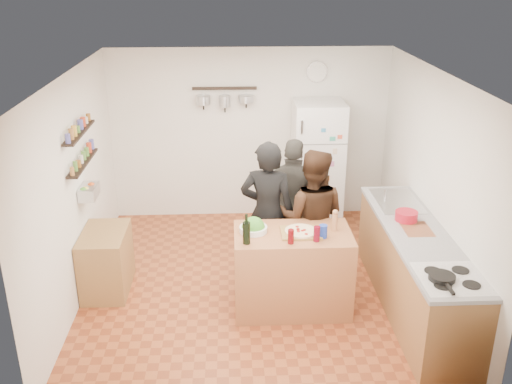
{
  "coord_description": "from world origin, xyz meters",
  "views": [
    {
      "loc": [
        -0.28,
        -5.9,
        3.56
      ],
      "look_at": [
        0.0,
        0.1,
        1.15
      ],
      "focal_mm": 40.0,
      "sensor_mm": 36.0,
      "label": 1
    }
  ],
  "objects_px": {
    "person_left": "(267,213)",
    "wall_clock": "(317,72)",
    "prep_island": "(292,270)",
    "person_back": "(294,203)",
    "salad_bowl": "(253,229)",
    "counter_run": "(414,271)",
    "wine_bottle": "(247,233)",
    "fridge": "(317,164)",
    "skillet": "(442,277)",
    "salt_canister": "(323,231)",
    "side_table": "(106,261)",
    "person_center": "(312,218)",
    "red_bowl": "(406,216)",
    "pepper_mill": "(335,222)"
  },
  "relations": [
    {
      "from": "prep_island",
      "to": "person_left",
      "type": "height_order",
      "value": "person_left"
    },
    {
      "from": "person_left",
      "to": "wall_clock",
      "type": "height_order",
      "value": "wall_clock"
    },
    {
      "from": "person_center",
      "to": "wall_clock",
      "type": "relative_size",
      "value": 5.52
    },
    {
      "from": "prep_island",
      "to": "person_back",
      "type": "xyz_separation_m",
      "value": [
        0.12,
        1.03,
        0.36
      ]
    },
    {
      "from": "pepper_mill",
      "to": "skillet",
      "type": "xyz_separation_m",
      "value": [
        0.78,
        -1.08,
        -0.06
      ]
    },
    {
      "from": "wine_bottle",
      "to": "fridge",
      "type": "distance_m",
      "value": 2.69
    },
    {
      "from": "counter_run",
      "to": "red_bowl",
      "type": "bearing_deg",
      "value": 99.2
    },
    {
      "from": "counter_run",
      "to": "side_table",
      "type": "distance_m",
      "value": 3.48
    },
    {
      "from": "salt_canister",
      "to": "skillet",
      "type": "xyz_separation_m",
      "value": [
        0.93,
        -0.91,
        -0.04
      ]
    },
    {
      "from": "salt_canister",
      "to": "counter_run",
      "type": "relative_size",
      "value": 0.05
    },
    {
      "from": "skillet",
      "to": "person_center",
      "type": "bearing_deg",
      "value": 121.22
    },
    {
      "from": "salt_canister",
      "to": "red_bowl",
      "type": "xyz_separation_m",
      "value": [
        0.98,
        0.36,
        -0.01
      ]
    },
    {
      "from": "salad_bowl",
      "to": "red_bowl",
      "type": "relative_size",
      "value": 1.2
    },
    {
      "from": "salt_canister",
      "to": "red_bowl",
      "type": "height_order",
      "value": "salt_canister"
    },
    {
      "from": "prep_island",
      "to": "wall_clock",
      "type": "height_order",
      "value": "wall_clock"
    },
    {
      "from": "pepper_mill",
      "to": "person_left",
      "type": "height_order",
      "value": "person_left"
    },
    {
      "from": "fridge",
      "to": "counter_run",
      "type": "bearing_deg",
      "value": -71.94
    },
    {
      "from": "pepper_mill",
      "to": "wall_clock",
      "type": "distance_m",
      "value": 2.77
    },
    {
      "from": "wine_bottle",
      "to": "wall_clock",
      "type": "height_order",
      "value": "wall_clock"
    },
    {
      "from": "person_back",
      "to": "skillet",
      "type": "bearing_deg",
      "value": 135.64
    },
    {
      "from": "side_table",
      "to": "wall_clock",
      "type": "bearing_deg",
      "value": 37.91
    },
    {
      "from": "pepper_mill",
      "to": "salt_canister",
      "type": "distance_m",
      "value": 0.23
    },
    {
      "from": "prep_island",
      "to": "person_center",
      "type": "distance_m",
      "value": 0.72
    },
    {
      "from": "prep_island",
      "to": "counter_run",
      "type": "distance_m",
      "value": 1.34
    },
    {
      "from": "pepper_mill",
      "to": "person_left",
      "type": "relative_size",
      "value": 0.11
    },
    {
      "from": "prep_island",
      "to": "wine_bottle",
      "type": "bearing_deg",
      "value": -156.25
    },
    {
      "from": "skillet",
      "to": "fridge",
      "type": "relative_size",
      "value": 0.13
    },
    {
      "from": "salad_bowl",
      "to": "salt_canister",
      "type": "relative_size",
      "value": 2.13
    },
    {
      "from": "salad_bowl",
      "to": "counter_run",
      "type": "relative_size",
      "value": 0.11
    },
    {
      "from": "person_back",
      "to": "wall_clock",
      "type": "height_order",
      "value": "wall_clock"
    },
    {
      "from": "wine_bottle",
      "to": "person_back",
      "type": "height_order",
      "value": "person_back"
    },
    {
      "from": "pepper_mill",
      "to": "counter_run",
      "type": "bearing_deg",
      "value": -7.43
    },
    {
      "from": "wine_bottle",
      "to": "pepper_mill",
      "type": "height_order",
      "value": "wine_bottle"
    },
    {
      "from": "prep_island",
      "to": "fridge",
      "type": "relative_size",
      "value": 0.69
    },
    {
      "from": "salad_bowl",
      "to": "person_center",
      "type": "xyz_separation_m",
      "value": [
        0.7,
        0.5,
        -0.11
      ]
    },
    {
      "from": "person_back",
      "to": "salad_bowl",
      "type": "bearing_deg",
      "value": 78.48
    },
    {
      "from": "person_left",
      "to": "side_table",
      "type": "bearing_deg",
      "value": 15.92
    },
    {
      "from": "skillet",
      "to": "salt_canister",
      "type": "bearing_deg",
      "value": 135.67
    },
    {
      "from": "fridge",
      "to": "salt_canister",
      "type": "bearing_deg",
      "value": -96.87
    },
    {
      "from": "prep_island",
      "to": "person_back",
      "type": "distance_m",
      "value": 1.1
    },
    {
      "from": "person_left",
      "to": "counter_run",
      "type": "height_order",
      "value": "person_left"
    },
    {
      "from": "person_back",
      "to": "red_bowl",
      "type": "xyz_separation_m",
      "value": [
        1.16,
        -0.79,
        0.16
      ]
    },
    {
      "from": "side_table",
      "to": "fridge",
      "type": "bearing_deg",
      "value": 33.27
    },
    {
      "from": "salt_canister",
      "to": "wine_bottle",
      "type": "bearing_deg",
      "value": -172.87
    },
    {
      "from": "wall_clock",
      "to": "side_table",
      "type": "distance_m",
      "value": 3.85
    },
    {
      "from": "person_center",
      "to": "fridge",
      "type": "bearing_deg",
      "value": -86.23
    },
    {
      "from": "pepper_mill",
      "to": "skillet",
      "type": "bearing_deg",
      "value": -54.09
    },
    {
      "from": "prep_island",
      "to": "salt_canister",
      "type": "bearing_deg",
      "value": -21.8
    },
    {
      "from": "skillet",
      "to": "fridge",
      "type": "xyz_separation_m",
      "value": [
        -0.65,
        3.27,
        -0.04
      ]
    },
    {
      "from": "pepper_mill",
      "to": "salt_canister",
      "type": "xyz_separation_m",
      "value": [
        -0.15,
        -0.17,
        -0.02
      ]
    }
  ]
}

